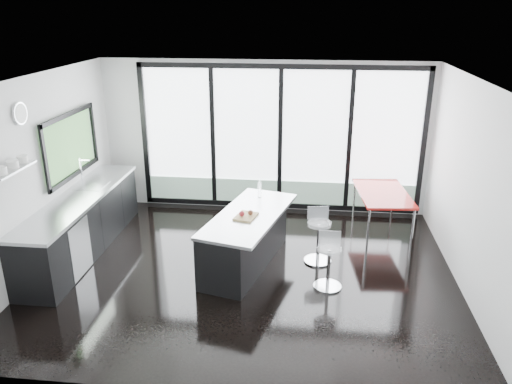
# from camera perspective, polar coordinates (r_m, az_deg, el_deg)

# --- Properties ---
(floor) EXTENTS (6.00, 5.00, 0.00)m
(floor) POSITION_cam_1_polar(r_m,az_deg,el_deg) (7.45, -1.04, -9.09)
(floor) COLOR black
(floor) RESTS_ON ground
(ceiling) EXTENTS (6.00, 5.00, 0.00)m
(ceiling) POSITION_cam_1_polar(r_m,az_deg,el_deg) (6.54, -1.20, 12.77)
(ceiling) COLOR white
(ceiling) RESTS_ON wall_back
(wall_back) EXTENTS (6.00, 0.09, 2.80)m
(wall_back) POSITION_cam_1_polar(r_m,az_deg,el_deg) (9.22, 2.60, 5.36)
(wall_back) COLOR silver
(wall_back) RESTS_ON ground
(wall_front) EXTENTS (6.00, 0.00, 2.80)m
(wall_front) POSITION_cam_1_polar(r_m,az_deg,el_deg) (4.62, -5.26, -9.20)
(wall_front) COLOR silver
(wall_front) RESTS_ON ground
(wall_left) EXTENTS (0.26, 5.00, 2.80)m
(wall_left) POSITION_cam_1_polar(r_m,az_deg,el_deg) (8.00, -22.52, 3.57)
(wall_left) COLOR silver
(wall_left) RESTS_ON ground
(wall_right) EXTENTS (0.00, 5.00, 2.80)m
(wall_right) POSITION_cam_1_polar(r_m,az_deg,el_deg) (7.14, 23.51, 0.11)
(wall_right) COLOR silver
(wall_right) RESTS_ON ground
(counter_cabinets) EXTENTS (0.69, 3.24, 1.36)m
(counter_cabinets) POSITION_cam_1_polar(r_m,az_deg,el_deg) (8.33, -19.27, -3.42)
(counter_cabinets) COLOR black
(counter_cabinets) RESTS_ON floor
(island) EXTENTS (1.33, 2.18, 1.08)m
(island) POSITION_cam_1_polar(r_m,az_deg,el_deg) (7.48, -1.23, -5.30)
(island) COLOR black
(island) RESTS_ON floor
(bar_stool_near) EXTENTS (0.39, 0.39, 0.62)m
(bar_stool_near) POSITION_cam_1_polar(r_m,az_deg,el_deg) (7.00, 8.28, -8.54)
(bar_stool_near) COLOR silver
(bar_stool_near) RESTS_ON floor
(bar_stool_far) EXTENTS (0.48, 0.48, 0.66)m
(bar_stool_far) POSITION_cam_1_polar(r_m,az_deg,el_deg) (7.63, 7.14, -5.69)
(bar_stool_far) COLOR silver
(bar_stool_far) RESTS_ON floor
(red_table) EXTENTS (0.93, 1.47, 0.75)m
(red_table) POSITION_cam_1_polar(r_m,az_deg,el_deg) (8.75, 14.13, -2.33)
(red_table) COLOR #A51C17
(red_table) RESTS_ON floor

